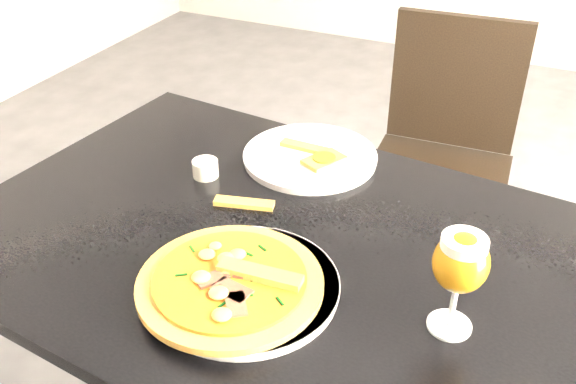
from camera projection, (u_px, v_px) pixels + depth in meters
The scene contains 9 objects.
dining_table at pixel (283, 279), 1.21m from camera, with size 1.28×0.92×0.75m.
chair_far at pixel (441, 156), 1.94m from camera, with size 0.43×0.43×0.88m.
plate_main at pixel (244, 286), 1.04m from camera, with size 0.31×0.31×0.02m, color silver.
pizza at pixel (231, 282), 1.02m from camera, with size 0.30×0.30×0.03m.
plate_second at pixel (310, 157), 1.40m from camera, with size 0.29×0.29×0.02m, color silver.
crust_scraps at pixel (317, 155), 1.38m from camera, with size 0.16×0.10×0.01m.
loose_crust at pixel (244, 203), 1.25m from camera, with size 0.12×0.03×0.01m, color #A26527.
sauce_cup at pixel (205, 168), 1.34m from camera, with size 0.05×0.05×0.04m.
beer_glass at pixel (461, 263), 0.91m from camera, with size 0.08×0.08×0.17m.
Camera 1 is at (0.19, -0.92, 1.45)m, focal length 40.00 mm.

